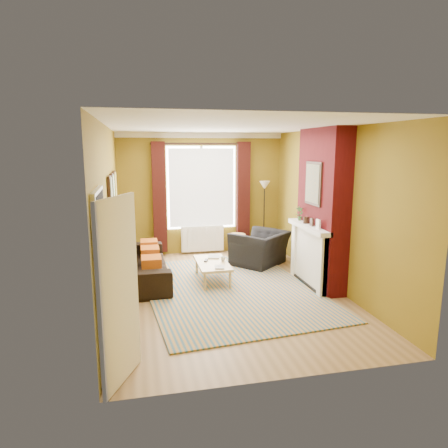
% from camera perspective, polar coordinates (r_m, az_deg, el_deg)
% --- Properties ---
extents(ground, '(5.50, 5.50, 0.00)m').
position_cam_1_polar(ground, '(7.04, 0.44, -9.61)').
color(ground, brown).
rests_on(ground, ground).
extents(room_walls, '(3.82, 5.54, 2.83)m').
position_cam_1_polar(room_walls, '(7.12, 4.87, 2.08)').
color(room_walls, olive).
rests_on(room_walls, ground).
extents(striped_rug, '(3.22, 4.20, 0.02)m').
position_cam_1_polar(striped_rug, '(7.16, 0.75, -9.16)').
color(striped_rug, '#2D5E7E').
rests_on(striped_rug, ground).
extents(sofa, '(0.95, 2.33, 0.68)m').
position_cam_1_polar(sofa, '(7.68, -11.58, -5.43)').
color(sofa, black).
rests_on(sofa, ground).
extents(armchair, '(1.45, 1.44, 0.71)m').
position_cam_1_polar(armchair, '(8.53, 5.17, -3.49)').
color(armchair, black).
rests_on(armchair, ground).
extents(coffee_table, '(0.56, 1.12, 0.37)m').
position_cam_1_polar(coffee_table, '(7.46, -1.67, -5.73)').
color(coffee_table, tan).
rests_on(coffee_table, ground).
extents(wicker_stool, '(0.49, 0.49, 0.50)m').
position_cam_1_polar(wicker_stool, '(9.27, 1.86, -2.97)').
color(wicker_stool, olive).
rests_on(wicker_stool, ground).
extents(floor_lamp, '(0.26, 0.26, 1.70)m').
position_cam_1_polar(floor_lamp, '(9.36, 5.79, 3.92)').
color(floor_lamp, black).
rests_on(floor_lamp, ground).
extents(book_a, '(0.21, 0.26, 0.02)m').
position_cam_1_polar(book_a, '(7.10, -1.32, -6.17)').
color(book_a, '#999999').
rests_on(book_a, coffee_table).
extents(book_b, '(0.28, 0.34, 0.02)m').
position_cam_1_polar(book_b, '(7.78, -2.27, -4.64)').
color(book_b, '#999999').
rests_on(book_b, coffee_table).
extents(mug, '(0.11, 0.11, 0.09)m').
position_cam_1_polar(mug, '(7.48, -0.13, -5.02)').
color(mug, '#999999').
rests_on(mug, coffee_table).
extents(tv_remote, '(0.10, 0.18, 0.02)m').
position_cam_1_polar(tv_remote, '(7.52, -2.59, -5.20)').
color(tv_remote, black).
rests_on(tv_remote, coffee_table).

